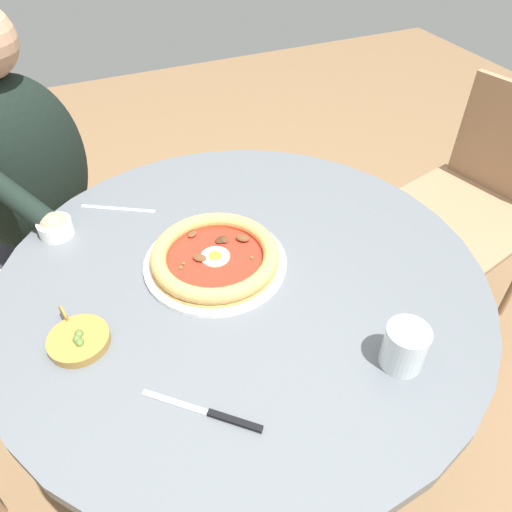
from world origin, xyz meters
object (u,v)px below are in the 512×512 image
at_px(steak_knife, 218,416).
at_px(cafe_chair_diner, 18,211).
at_px(ramekin_capers, 55,228).
at_px(dining_table, 242,312).
at_px(fork_utensil, 118,209).
at_px(water_glass, 404,349).
at_px(diner_person, 46,225).
at_px(pizza_on_plate, 215,257).
at_px(cafe_chair_spare_far, 480,192).
at_px(olive_pan, 78,339).

relative_size(steak_knife, cafe_chair_diner, 0.19).
distance_m(ramekin_capers, cafe_chair_diner, 0.53).
height_order(dining_table, fork_utensil, fork_utensil).
relative_size(water_glass, steak_knife, 0.53).
bearing_deg(fork_utensil, steak_knife, 2.77).
relative_size(diner_person, cafe_chair_diner, 1.35).
height_order(pizza_on_plate, cafe_chair_spare_far, cafe_chair_spare_far).
xyz_separation_m(cafe_chair_diner, cafe_chair_spare_far, (0.52, 1.42, 0.00)).
bearing_deg(diner_person, water_glass, 30.58).
bearing_deg(diner_person, pizza_on_plate, 31.13).
bearing_deg(cafe_chair_spare_far, diner_person, -106.52).
height_order(steak_knife, diner_person, diner_person).
relative_size(olive_pan, cafe_chair_diner, 0.16).
xyz_separation_m(pizza_on_plate, diner_person, (-0.58, -0.35, -0.22)).
bearing_deg(water_glass, diner_person, -149.42).
xyz_separation_m(water_glass, fork_utensil, (-0.66, -0.37, -0.04)).
bearing_deg(cafe_chair_spare_far, ramekin_capers, -92.84).
relative_size(steak_knife, diner_person, 0.14).
bearing_deg(water_glass, fork_utensil, -150.96).
distance_m(steak_knife, cafe_chair_spare_far, 1.25).
xyz_separation_m(dining_table, cafe_chair_diner, (-0.76, -0.46, -0.09)).
xyz_separation_m(ramekin_capers, diner_person, (-0.34, -0.05, -0.22)).
relative_size(olive_pan, fork_utensil, 0.82).
relative_size(pizza_on_plate, diner_person, 0.27).
height_order(water_glass, fork_utensil, water_glass).
relative_size(ramekin_capers, cafe_chair_spare_far, 0.09).
height_order(dining_table, olive_pan, olive_pan).
xyz_separation_m(water_glass, cafe_chair_diner, (-1.08, -0.64, -0.25)).
height_order(water_glass, ramekin_capers, water_glass).
bearing_deg(dining_table, ramekin_capers, -131.31).
distance_m(dining_table, cafe_chair_spare_far, 0.99).
xyz_separation_m(ramekin_capers, fork_utensil, (-0.04, 0.15, -0.02)).
bearing_deg(olive_pan, fork_utensil, 158.19).
relative_size(dining_table, cafe_chair_spare_far, 1.25).
relative_size(water_glass, olive_pan, 0.63).
bearing_deg(cafe_chair_spare_far, water_glass, -54.79).
bearing_deg(water_glass, ramekin_capers, -140.21).
distance_m(pizza_on_plate, cafe_chair_spare_far, 1.04).
distance_m(diner_person, cafe_chair_spare_far, 1.41).
distance_m(dining_table, cafe_chair_diner, 0.89).
height_order(dining_table, cafe_chair_diner, cafe_chair_diner).
bearing_deg(ramekin_capers, water_glass, 39.79).
xyz_separation_m(olive_pan, cafe_chair_spare_far, (-0.28, 1.30, -0.22)).
xyz_separation_m(dining_table, fork_utensil, (-0.34, -0.19, 0.12)).
xyz_separation_m(olive_pan, diner_person, (-0.68, -0.05, -0.21)).
height_order(water_glass, diner_person, diner_person).
height_order(steak_knife, cafe_chair_diner, cafe_chair_diner).
bearing_deg(olive_pan, water_glass, 61.98).
xyz_separation_m(diner_person, cafe_chair_spare_far, (0.40, 1.35, -0.00)).
height_order(olive_pan, fork_utensil, olive_pan).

